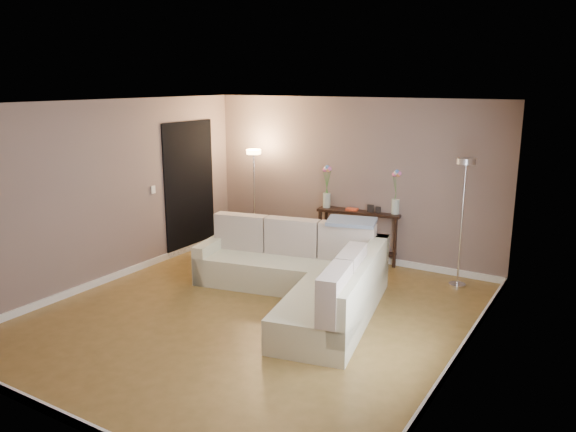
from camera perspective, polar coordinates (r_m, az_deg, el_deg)
The scene contains 23 objects.
floor at distance 7.15m, azimuth -3.37°, elevation -9.95°, with size 5.00×5.50×0.01m, color olive.
ceiling at distance 6.56m, azimuth -3.70°, elevation 11.44°, with size 5.00×5.50×0.01m, color white.
wall_back at distance 9.09m, azimuth 6.42°, elevation 3.71°, with size 5.00×0.02×2.60m, color #7B665F.
wall_front at distance 4.83m, azimuth -22.60°, elevation -6.22°, with size 5.00×0.02×2.60m, color #7B665F.
wall_left at distance 8.39m, azimuth -17.78°, elevation 2.32°, with size 0.02×5.50×2.60m, color #7B665F.
wall_right at distance 5.73m, azimuth 17.61°, elevation -2.73°, with size 0.02×5.50×2.60m, color #7B665F.
baseboard_back at distance 9.37m, azimuth 6.16°, elevation -3.86°, with size 5.00×0.03×0.10m, color white.
baseboard_front at distance 5.37m, azimuth -21.11°, elevation -18.81°, with size 5.00×0.03×0.10m, color white.
baseboard_left at distance 8.69m, azimuth -17.08°, elevation -5.80°, with size 0.03×5.50×0.10m, color white.
baseboard_right at distance 6.20m, azimuth 16.53°, elevation -13.86°, with size 0.03×5.50×0.10m, color white.
doorway at distance 9.59m, azimuth -9.95°, elevation 2.89°, with size 0.02×1.20×2.20m, color black.
switch_plate at distance 8.96m, azimuth -13.54°, elevation 2.62°, with size 0.02×0.08×0.12m, color white.
sectional_sofa at distance 7.49m, azimuth 1.71°, elevation -5.96°, with size 3.08×2.65×0.93m.
throw_blanket at distance 7.79m, azimuth 6.47°, elevation -0.57°, with size 0.66×0.38×0.05m, color gray.
console_table at distance 9.15m, azimuth 6.74°, elevation -1.58°, with size 1.38×0.53×0.83m.
leaning_mirror at distance 9.12m, azimuth 7.71°, elevation 3.06°, with size 0.95×0.16×0.74m.
table_decor at distance 9.00m, azimuth 7.24°, elevation 0.66°, with size 0.58×0.15×0.13m.
flower_vase_left at distance 9.15m, azimuth 3.97°, elevation 2.66°, with size 0.16×0.14×0.71m.
flower_vase_right at distance 8.83m, azimuth 10.91°, elevation 2.05°, with size 0.16×0.14×0.71m.
floor_lamp_lit at distance 9.55m, azimuth -3.47°, elevation 3.74°, with size 0.26×0.26×1.72m.
floor_lamp_unlit at distance 8.07m, azimuth 17.42°, elevation 1.85°, with size 0.27×0.27×1.83m.
charcoal_rug at distance 9.65m, azimuth -5.03°, elevation -3.57°, with size 1.12×0.84×0.01m, color black.
black_bag at distance 9.66m, azimuth -6.29°, elevation -2.55°, with size 0.32×0.22×0.21m, color black.
Camera 1 is at (3.74, -5.38, 2.85)m, focal length 35.00 mm.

